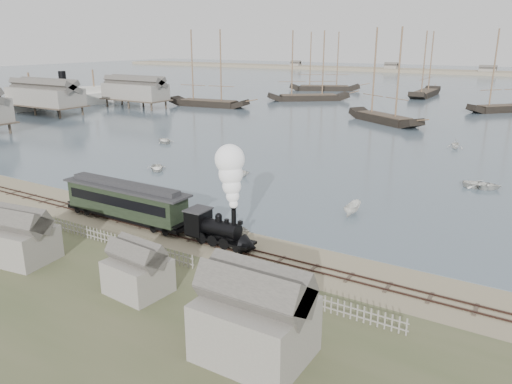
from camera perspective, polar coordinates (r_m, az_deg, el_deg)
The scene contains 26 objects.
ground at distance 46.87m, azimuth -4.68°, elevation -4.77°, with size 600.00×600.00×0.00m, color tan.
harbor_water at distance 207.32m, azimuth 24.70°, elevation 10.74°, with size 600.00×336.00×0.06m, color #465764.
rail_track at distance 45.38m, azimuth -6.17°, elevation -5.51°, with size 120.00×1.80×0.16m.
picket_fence_west at distance 46.21m, azimuth -16.44°, elevation -5.77°, with size 19.00×0.10×1.20m, color gray, non-canonical shape.
picket_fence_east at distance 35.16m, azimuth 4.88°, elevation -12.63°, with size 15.00×0.10×1.20m, color gray, non-canonical shape.
shed_left at distance 45.56m, azimuth -25.04°, elevation -7.07°, with size 5.00×4.00×4.10m, color gray, non-canonical shape.
shed_mid at distance 37.44m, azimuth -13.19°, elevation -11.09°, with size 4.00×3.50×3.60m, color gray, non-canonical shape.
shed_right at distance 30.14m, azimuth -0.12°, elevation -18.15°, with size 6.00×5.00×5.10m, color gray, non-canonical shape.
western_wharf at distance 127.23m, azimuth -22.34°, elevation 9.79°, with size 36.00×56.00×8.00m, color gray, non-canonical shape.
far_spit at distance 286.66m, azimuth 26.91°, elevation 11.79°, with size 500.00×20.00×1.80m, color tan.
locomotive at distance 42.43m, azimuth -3.35°, elevation -1.30°, with size 7.01×2.62×8.73m.
passenger_coach at distance 50.58m, azimuth -14.66°, elevation -0.93°, with size 14.69×2.83×3.57m.
beached_dinghy at distance 46.84m, azimuth -2.87°, elevation -4.23°, with size 3.81×2.72×0.79m, color white.
steamship at distance 145.70m, azimuth -21.13°, elevation 10.95°, with size 42.44×7.07×9.28m, color white, non-canonical shape.
rowboat_0 at distance 70.05m, azimuth -11.27°, elevation 2.72°, with size 3.63×2.59×0.75m, color white.
rowboat_1 at distance 65.57m, azimuth -1.85°, elevation 2.38°, with size 2.73×2.36×1.44m, color white.
rowboat_2 at distance 52.40m, azimuth 10.93°, elevation -1.87°, with size 3.13×1.18×1.21m, color white.
rowboat_3 at distance 66.36m, azimuth 24.40°, elevation 0.78°, with size 4.38×3.13×0.91m, color white.
rowboat_6 at distance 89.16m, azimuth -10.44°, elevation 5.84°, with size 3.88×2.77×0.80m, color white.
rowboat_7 at distance 89.08m, azimuth 21.84°, elevation 5.13°, with size 2.94×2.54×1.55m, color white.
schooner_0 at distance 135.88m, azimuth -5.54°, elevation 13.89°, with size 22.44×5.18×20.00m, color black, non-canonical shape.
schooner_1 at distance 149.86m, azimuth 6.12°, elevation 14.16°, with size 23.86×5.51×20.00m, color black, non-canonical shape.
schooner_2 at distance 111.61m, azimuth 14.76°, elevation 12.75°, with size 20.51×4.73×20.00m, color black, non-canonical shape.
schooner_3 at distance 138.89m, azimuth 26.76°, elevation 12.27°, with size 18.38×4.24×20.00m, color black, non-canonical shape.
schooner_6 at distance 180.67m, azimuth 7.93°, elevation 14.58°, with size 24.47×5.65×20.00m, color black, non-canonical shape.
schooner_7 at distance 169.63m, azimuth 19.05°, elevation 13.69°, with size 24.44×5.64×20.00m, color black, non-canonical shape.
Camera 1 is at (25.94, -34.96, 17.38)m, focal length 35.00 mm.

